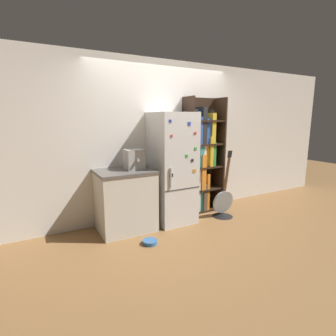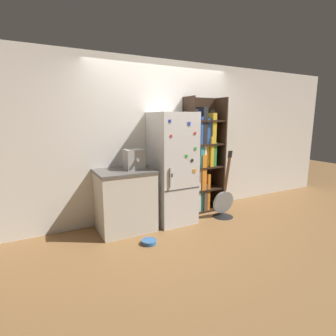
# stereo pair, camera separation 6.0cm
# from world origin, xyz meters

# --- Properties ---
(ground_plane) EXTENTS (16.00, 16.00, 0.00)m
(ground_plane) POSITION_xyz_m (0.00, 0.00, 0.00)
(ground_plane) COLOR olive
(wall_back) EXTENTS (8.00, 0.05, 2.60)m
(wall_back) POSITION_xyz_m (0.00, 0.47, 1.30)
(wall_back) COLOR white
(wall_back) RESTS_ON ground_plane
(refrigerator) EXTENTS (0.62, 0.69, 1.76)m
(refrigerator) POSITION_xyz_m (-0.00, 0.12, 0.88)
(refrigerator) COLOR silver
(refrigerator) RESTS_ON ground_plane
(bookshelf) EXTENTS (0.70, 0.35, 2.02)m
(bookshelf) POSITION_xyz_m (0.67, 0.29, 0.97)
(bookshelf) COLOR black
(bookshelf) RESTS_ON ground_plane
(kitchen_counter) EXTENTS (0.82, 0.66, 0.92)m
(kitchen_counter) POSITION_xyz_m (-0.79, 0.13, 0.46)
(kitchen_counter) COLOR beige
(kitchen_counter) RESTS_ON ground_plane
(espresso_machine) EXTENTS (0.26, 0.30, 0.30)m
(espresso_machine) POSITION_xyz_m (-0.64, 0.12, 1.07)
(espresso_machine) COLOR #A5A39E
(espresso_machine) RESTS_ON kitchen_counter
(guitar) EXTENTS (0.40, 0.36, 1.15)m
(guitar) POSITION_xyz_m (0.85, -0.17, 0.17)
(guitar) COLOR black
(guitar) RESTS_ON ground_plane
(pet_bowl) EXTENTS (0.20, 0.20, 0.05)m
(pet_bowl) POSITION_xyz_m (-0.68, -0.48, 0.03)
(pet_bowl) COLOR #3366A5
(pet_bowl) RESTS_ON ground_plane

